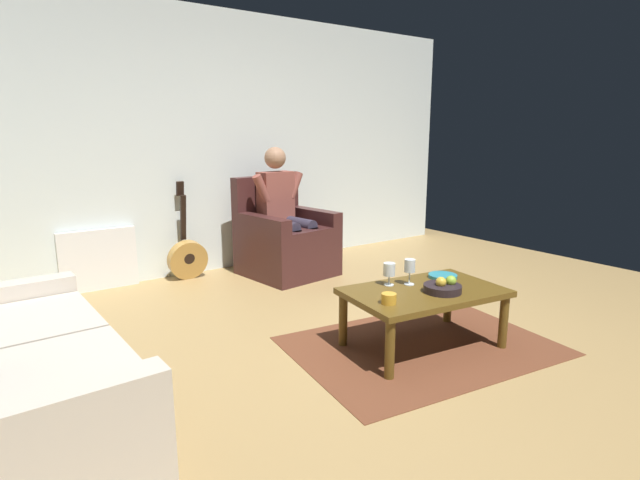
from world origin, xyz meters
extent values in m
plane|color=#A2824F|center=(0.00, 0.00, 0.00)|extent=(6.87, 6.87, 0.00)
cube|color=silver|center=(0.00, -2.82, 1.32)|extent=(6.12, 0.06, 2.65)
cube|color=brown|center=(-0.18, -0.12, 0.00)|extent=(1.88, 1.45, 0.01)
cube|color=#40201F|center=(-0.37, -2.18, 0.21)|extent=(0.89, 0.91, 0.41)
cube|color=#40201F|center=(-0.38, -2.12, 0.46)|extent=(0.61, 0.76, 0.10)
cube|color=#40201F|center=(-0.70, -2.22, 0.53)|extent=(0.23, 0.82, 0.24)
cube|color=#40201F|center=(-0.04, -2.14, 0.53)|extent=(0.23, 0.82, 0.24)
cube|color=#40201F|center=(-0.32, -2.52, 0.70)|extent=(0.80, 0.22, 0.58)
cube|color=brown|center=(-0.35, -2.35, 0.78)|extent=(0.39, 0.23, 0.54)
sphere|color=#A87A5B|center=(-0.35, -2.35, 1.19)|extent=(0.22, 0.22, 0.22)
cylinder|color=#332D3E|center=(-0.48, -2.14, 0.52)|extent=(0.19, 0.46, 0.13)
cylinder|color=#332D3E|center=(-0.51, -1.92, 0.26)|extent=(0.13, 0.13, 0.51)
cylinder|color=brown|center=(-0.56, -2.33, 0.90)|extent=(0.21, 0.11, 0.29)
cylinder|color=#332D3E|center=(-0.27, -2.12, 0.52)|extent=(0.19, 0.46, 0.13)
cylinder|color=#332D3E|center=(-0.30, -1.89, 0.26)|extent=(0.13, 0.13, 0.51)
cylinder|color=brown|center=(-0.14, -2.28, 0.90)|extent=(0.21, 0.11, 0.29)
cube|color=beige|center=(2.18, -0.35, 0.21)|extent=(0.91, 1.66, 0.41)
cube|color=beige|center=(2.15, 0.40, 0.51)|extent=(0.85, 0.17, 0.20)
cube|color=beige|center=(2.13, -0.69, 0.47)|extent=(0.73, 0.68, 0.11)
cube|color=beige|center=(2.10, -0.01, 0.47)|extent=(0.73, 0.68, 0.11)
cube|color=brown|center=(-0.18, -0.12, 0.39)|extent=(1.11, 0.77, 0.04)
cylinder|color=brown|center=(-0.61, 0.21, 0.18)|extent=(0.06, 0.06, 0.37)
cylinder|color=brown|center=(0.32, 0.09, 0.18)|extent=(0.06, 0.06, 0.37)
cylinder|color=brown|center=(-0.68, -0.33, 0.18)|extent=(0.06, 0.06, 0.37)
cylinder|color=brown|center=(0.25, -0.45, 0.18)|extent=(0.06, 0.06, 0.37)
cylinder|color=#B2833D|center=(0.53, -2.61, 0.20)|extent=(0.39, 0.16, 0.40)
cylinder|color=black|center=(0.53, -2.56, 0.22)|extent=(0.11, 0.02, 0.11)
cube|color=black|center=(0.53, -2.67, 0.61)|extent=(0.05, 0.10, 0.46)
cube|color=black|center=(0.53, -2.72, 0.90)|extent=(0.07, 0.05, 0.14)
cube|color=white|center=(1.33, -2.75, 0.28)|extent=(0.68, 0.06, 0.57)
cylinder|color=silver|center=(-0.05, -0.33, 0.41)|extent=(0.07, 0.07, 0.01)
cylinder|color=silver|center=(-0.05, -0.33, 0.45)|extent=(0.01, 0.01, 0.06)
cylinder|color=silver|center=(-0.05, -0.33, 0.52)|extent=(0.08, 0.08, 0.09)
cylinder|color=#590C19|center=(-0.05, -0.33, 0.50)|extent=(0.07, 0.07, 0.04)
cylinder|color=silver|center=(-0.17, -0.25, 0.41)|extent=(0.07, 0.07, 0.01)
cylinder|color=silver|center=(-0.17, -0.25, 0.46)|extent=(0.01, 0.01, 0.09)
cylinder|color=silver|center=(-0.17, -0.25, 0.54)|extent=(0.07, 0.07, 0.09)
cylinder|color=#590C19|center=(-0.17, -0.25, 0.52)|extent=(0.07, 0.07, 0.04)
cylinder|color=black|center=(-0.23, -0.01, 0.43)|extent=(0.25, 0.25, 0.05)
sphere|color=gold|center=(-0.22, -0.01, 0.48)|extent=(0.07, 0.07, 0.07)
sphere|color=#8BB334|center=(-0.29, 0.01, 0.48)|extent=(0.07, 0.07, 0.07)
cylinder|color=teal|center=(-0.49, -0.24, 0.42)|extent=(0.21, 0.21, 0.02)
cylinder|color=gold|center=(0.21, -0.05, 0.44)|extent=(0.09, 0.09, 0.06)
camera|label=1|loc=(2.25, 2.10, 1.44)|focal=28.12mm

